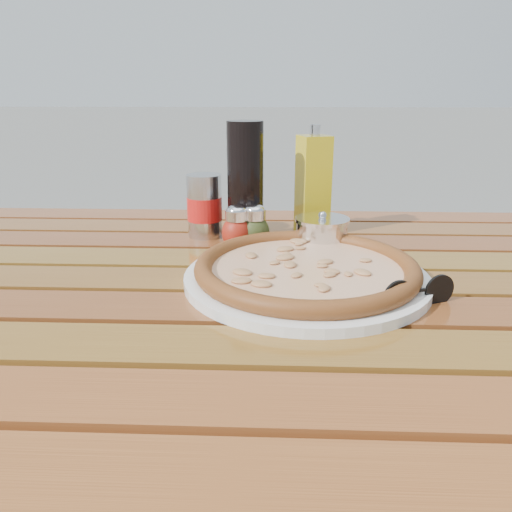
{
  "coord_description": "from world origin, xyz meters",
  "views": [
    {
      "loc": [
        0.03,
        -0.7,
        1.02
      ],
      "look_at": [
        0.0,
        0.02,
        0.78
      ],
      "focal_mm": 35.0,
      "sensor_mm": 36.0,
      "label": 1
    }
  ],
  "objects_px": {
    "parmesan_tin": "(322,234)",
    "pepper_shaker": "(237,229)",
    "plate": "(306,278)",
    "oregano_shaker": "(254,228)",
    "sunglasses": "(418,294)",
    "olive_oil_cruet": "(313,185)",
    "table": "(255,324)",
    "soda_can": "(205,207)",
    "pizza": "(306,268)",
    "dark_bottle": "(245,183)"
  },
  "relations": [
    {
      "from": "parmesan_tin",
      "to": "pepper_shaker",
      "type": "bearing_deg",
      "value": -179.53
    },
    {
      "from": "plate",
      "to": "oregano_shaker",
      "type": "height_order",
      "value": "oregano_shaker"
    },
    {
      "from": "sunglasses",
      "to": "parmesan_tin",
      "type": "bearing_deg",
      "value": 93.44
    },
    {
      "from": "oregano_shaker",
      "to": "olive_oil_cruet",
      "type": "height_order",
      "value": "olive_oil_cruet"
    },
    {
      "from": "table",
      "to": "plate",
      "type": "relative_size",
      "value": 3.89
    },
    {
      "from": "parmesan_tin",
      "to": "sunglasses",
      "type": "xyz_separation_m",
      "value": [
        0.11,
        -0.23,
        -0.01
      ]
    },
    {
      "from": "soda_can",
      "to": "olive_oil_cruet",
      "type": "distance_m",
      "value": 0.21
    },
    {
      "from": "oregano_shaker",
      "to": "parmesan_tin",
      "type": "distance_m",
      "value": 0.12
    },
    {
      "from": "oregano_shaker",
      "to": "plate",
      "type": "bearing_deg",
      "value": -62.96
    },
    {
      "from": "plate",
      "to": "sunglasses",
      "type": "relative_size",
      "value": 3.35
    },
    {
      "from": "plate",
      "to": "sunglasses",
      "type": "height_order",
      "value": "sunglasses"
    },
    {
      "from": "pizza",
      "to": "table",
      "type": "bearing_deg",
      "value": 172.35
    },
    {
      "from": "olive_oil_cruet",
      "to": "pepper_shaker",
      "type": "bearing_deg",
      "value": -140.75
    },
    {
      "from": "sunglasses",
      "to": "pizza",
      "type": "bearing_deg",
      "value": 130.67
    },
    {
      "from": "oregano_shaker",
      "to": "sunglasses",
      "type": "height_order",
      "value": "oregano_shaker"
    },
    {
      "from": "table",
      "to": "oregano_shaker",
      "type": "distance_m",
      "value": 0.19
    },
    {
      "from": "table",
      "to": "parmesan_tin",
      "type": "distance_m",
      "value": 0.21
    },
    {
      "from": "plate",
      "to": "oregano_shaker",
      "type": "bearing_deg",
      "value": 117.04
    },
    {
      "from": "table",
      "to": "olive_oil_cruet",
      "type": "height_order",
      "value": "olive_oil_cruet"
    },
    {
      "from": "table",
      "to": "sunglasses",
      "type": "xyz_separation_m",
      "value": [
        0.22,
        -0.09,
        0.09
      ]
    },
    {
      "from": "table",
      "to": "dark_bottle",
      "type": "height_order",
      "value": "dark_bottle"
    },
    {
      "from": "pizza",
      "to": "soda_can",
      "type": "height_order",
      "value": "soda_can"
    },
    {
      "from": "oregano_shaker",
      "to": "dark_bottle",
      "type": "bearing_deg",
      "value": 111.72
    },
    {
      "from": "table",
      "to": "sunglasses",
      "type": "height_order",
      "value": "sunglasses"
    },
    {
      "from": "olive_oil_cruet",
      "to": "table",
      "type": "bearing_deg",
      "value": -111.16
    },
    {
      "from": "table",
      "to": "plate",
      "type": "height_order",
      "value": "plate"
    },
    {
      "from": "pizza",
      "to": "olive_oil_cruet",
      "type": "relative_size",
      "value": 1.77
    },
    {
      "from": "table",
      "to": "soda_can",
      "type": "xyz_separation_m",
      "value": [
        -0.11,
        0.23,
        0.13
      ]
    },
    {
      "from": "dark_bottle",
      "to": "oregano_shaker",
      "type": "bearing_deg",
      "value": -68.28
    },
    {
      "from": "table",
      "to": "parmesan_tin",
      "type": "xyz_separation_m",
      "value": [
        0.11,
        0.15,
        0.11
      ]
    },
    {
      "from": "table",
      "to": "oregano_shaker",
      "type": "relative_size",
      "value": 17.07
    },
    {
      "from": "plate",
      "to": "pepper_shaker",
      "type": "height_order",
      "value": "pepper_shaker"
    },
    {
      "from": "oregano_shaker",
      "to": "dark_bottle",
      "type": "distance_m",
      "value": 0.09
    },
    {
      "from": "sunglasses",
      "to": "dark_bottle",
      "type": "bearing_deg",
      "value": 109.27
    },
    {
      "from": "parmesan_tin",
      "to": "pizza",
      "type": "bearing_deg",
      "value": -102.67
    },
    {
      "from": "plate",
      "to": "table",
      "type": "bearing_deg",
      "value": 172.35
    },
    {
      "from": "pizza",
      "to": "dark_bottle",
      "type": "relative_size",
      "value": 1.69
    },
    {
      "from": "plate",
      "to": "sunglasses",
      "type": "bearing_deg",
      "value": -28.08
    },
    {
      "from": "sunglasses",
      "to": "plate",
      "type": "bearing_deg",
      "value": 130.67
    },
    {
      "from": "plate",
      "to": "parmesan_tin",
      "type": "distance_m",
      "value": 0.16
    },
    {
      "from": "plate",
      "to": "pizza",
      "type": "height_order",
      "value": "pizza"
    },
    {
      "from": "plate",
      "to": "pizza",
      "type": "relative_size",
      "value": 0.97
    },
    {
      "from": "plate",
      "to": "olive_oil_cruet",
      "type": "bearing_deg",
      "value": 84.65
    },
    {
      "from": "pizza",
      "to": "pepper_shaker",
      "type": "bearing_deg",
      "value": 126.23
    },
    {
      "from": "pizza",
      "to": "sunglasses",
      "type": "distance_m",
      "value": 0.16
    },
    {
      "from": "parmesan_tin",
      "to": "sunglasses",
      "type": "bearing_deg",
      "value": -65.31
    },
    {
      "from": "plate",
      "to": "parmesan_tin",
      "type": "bearing_deg",
      "value": 77.33
    },
    {
      "from": "parmesan_tin",
      "to": "sunglasses",
      "type": "distance_m",
      "value": 0.26
    },
    {
      "from": "dark_bottle",
      "to": "olive_oil_cruet",
      "type": "bearing_deg",
      "value": 25.11
    },
    {
      "from": "oregano_shaker",
      "to": "parmesan_tin",
      "type": "xyz_separation_m",
      "value": [
        0.12,
        -0.01,
        -0.01
      ]
    }
  ]
}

